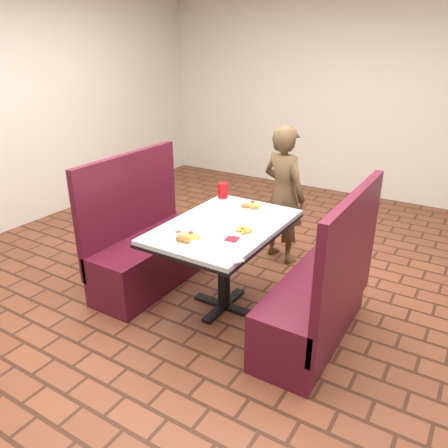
{
  "coord_description": "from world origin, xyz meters",
  "views": [
    {
      "loc": [
        1.62,
        -2.63,
        2.04
      ],
      "look_at": [
        0.0,
        0.0,
        0.75
      ],
      "focal_mm": 35.0,
      "sensor_mm": 36.0,
      "label": 1
    }
  ],
  "objects_px": {
    "booth_bench_right": "(319,301)",
    "dining_table": "(224,235)",
    "diner_person": "(283,195)",
    "red_tumbler": "(223,191)",
    "near_dinner_plate": "(187,237)",
    "plantain_plate": "(244,231)",
    "booth_bench_left": "(148,249)",
    "far_dinner_plate": "(251,205)"
  },
  "relations": [
    {
      "from": "booth_bench_right",
      "to": "dining_table",
      "type": "bearing_deg",
      "value": 180.0
    },
    {
      "from": "diner_person",
      "to": "red_tumbler",
      "type": "distance_m",
      "value": 0.68
    },
    {
      "from": "near_dinner_plate",
      "to": "plantain_plate",
      "type": "relative_size",
      "value": 1.26
    },
    {
      "from": "plantain_plate",
      "to": "dining_table",
      "type": "bearing_deg",
      "value": 163.27
    },
    {
      "from": "diner_person",
      "to": "plantain_plate",
      "type": "relative_size",
      "value": 6.98
    },
    {
      "from": "diner_person",
      "to": "red_tumbler",
      "type": "bearing_deg",
      "value": 76.55
    },
    {
      "from": "dining_table",
      "to": "booth_bench_right",
      "type": "height_order",
      "value": "booth_bench_right"
    },
    {
      "from": "booth_bench_left",
      "to": "plantain_plate",
      "type": "relative_size",
      "value": 6.22
    },
    {
      "from": "diner_person",
      "to": "far_dinner_plate",
      "type": "xyz_separation_m",
      "value": [
        -0.0,
        -0.66,
        0.1
      ]
    },
    {
      "from": "dining_table",
      "to": "near_dinner_plate",
      "type": "height_order",
      "value": "near_dinner_plate"
    },
    {
      "from": "booth_bench_right",
      "to": "near_dinner_plate",
      "type": "xyz_separation_m",
      "value": [
        -0.86,
        -0.39,
        0.45
      ]
    },
    {
      "from": "dining_table",
      "to": "far_dinner_plate",
      "type": "height_order",
      "value": "far_dinner_plate"
    },
    {
      "from": "diner_person",
      "to": "near_dinner_plate",
      "type": "xyz_separation_m",
      "value": [
        -0.08,
        -1.47,
        0.1
      ]
    },
    {
      "from": "near_dinner_plate",
      "to": "plantain_plate",
      "type": "bearing_deg",
      "value": 50.06
    },
    {
      "from": "diner_person",
      "to": "far_dinner_plate",
      "type": "height_order",
      "value": "diner_person"
    },
    {
      "from": "dining_table",
      "to": "booth_bench_left",
      "type": "distance_m",
      "value": 0.86
    },
    {
      "from": "dining_table",
      "to": "booth_bench_right",
      "type": "bearing_deg",
      "value": 0.0
    },
    {
      "from": "dining_table",
      "to": "red_tumbler",
      "type": "height_order",
      "value": "red_tumbler"
    },
    {
      "from": "booth_bench_left",
      "to": "near_dinner_plate",
      "type": "bearing_deg",
      "value": -28.02
    },
    {
      "from": "diner_person",
      "to": "near_dinner_plate",
      "type": "distance_m",
      "value": 1.48
    },
    {
      "from": "dining_table",
      "to": "diner_person",
      "type": "xyz_separation_m",
      "value": [
        0.01,
        1.08,
        0.02
      ]
    },
    {
      "from": "booth_bench_right",
      "to": "far_dinner_plate",
      "type": "distance_m",
      "value": 1.0
    },
    {
      "from": "dining_table",
      "to": "booth_bench_right",
      "type": "relative_size",
      "value": 1.01
    },
    {
      "from": "booth_bench_left",
      "to": "diner_person",
      "type": "distance_m",
      "value": 1.39
    },
    {
      "from": "booth_bench_right",
      "to": "near_dinner_plate",
      "type": "height_order",
      "value": "booth_bench_right"
    },
    {
      "from": "plantain_plate",
      "to": "red_tumbler",
      "type": "bearing_deg",
      "value": 132.96
    },
    {
      "from": "far_dinner_plate",
      "to": "red_tumbler",
      "type": "distance_m",
      "value": 0.36
    },
    {
      "from": "booth_bench_right",
      "to": "diner_person",
      "type": "distance_m",
      "value": 1.38
    },
    {
      "from": "dining_table",
      "to": "near_dinner_plate",
      "type": "relative_size",
      "value": 4.99
    },
    {
      "from": "booth_bench_left",
      "to": "far_dinner_plate",
      "type": "bearing_deg",
      "value": 27.68
    },
    {
      "from": "plantain_plate",
      "to": "diner_person",
      "type": "bearing_deg",
      "value": 99.84
    },
    {
      "from": "booth_bench_left",
      "to": "booth_bench_right",
      "type": "distance_m",
      "value": 1.6
    },
    {
      "from": "dining_table",
      "to": "far_dinner_plate",
      "type": "bearing_deg",
      "value": 88.78
    },
    {
      "from": "far_dinner_plate",
      "to": "red_tumbler",
      "type": "xyz_separation_m",
      "value": [
        -0.34,
        0.09,
        0.04
      ]
    },
    {
      "from": "booth_bench_right",
      "to": "plantain_plate",
      "type": "bearing_deg",
      "value": -173.91
    },
    {
      "from": "dining_table",
      "to": "booth_bench_left",
      "type": "bearing_deg",
      "value": 180.0
    },
    {
      "from": "diner_person",
      "to": "red_tumbler",
      "type": "xyz_separation_m",
      "value": [
        -0.34,
        -0.57,
        0.14
      ]
    },
    {
      "from": "booth_bench_left",
      "to": "diner_person",
      "type": "xyz_separation_m",
      "value": [
        0.81,
        1.08,
        0.34
      ]
    },
    {
      "from": "dining_table",
      "to": "diner_person",
      "type": "relative_size",
      "value": 0.9
    },
    {
      "from": "booth_bench_left",
      "to": "diner_person",
      "type": "relative_size",
      "value": 0.89
    },
    {
      "from": "red_tumbler",
      "to": "diner_person",
      "type": "bearing_deg",
      "value": 58.84
    },
    {
      "from": "dining_table",
      "to": "plantain_plate",
      "type": "xyz_separation_m",
      "value": [
        0.21,
        -0.06,
        0.11
      ]
    }
  ]
}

